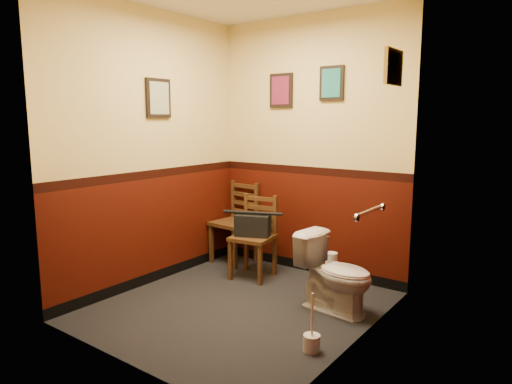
# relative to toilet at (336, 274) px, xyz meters

# --- Properties ---
(floor) EXTENTS (2.20, 2.40, 0.00)m
(floor) POSITION_rel_toilet_xyz_m (-0.72, -0.43, -0.33)
(floor) COLOR black
(floor) RESTS_ON ground
(wall_back) EXTENTS (2.20, 0.00, 2.70)m
(wall_back) POSITION_rel_toilet_xyz_m (-0.72, 0.77, 1.02)
(wall_back) COLOR #3D0D05
(wall_back) RESTS_ON ground
(wall_front) EXTENTS (2.20, 0.00, 2.70)m
(wall_front) POSITION_rel_toilet_xyz_m (-0.72, -1.63, 1.02)
(wall_front) COLOR #3D0D05
(wall_front) RESTS_ON ground
(wall_left) EXTENTS (0.00, 2.40, 2.70)m
(wall_left) POSITION_rel_toilet_xyz_m (-1.82, -0.43, 1.02)
(wall_left) COLOR #3D0D05
(wall_left) RESTS_ON ground
(wall_right) EXTENTS (0.00, 2.40, 2.70)m
(wall_right) POSITION_rel_toilet_xyz_m (0.38, -0.43, 1.02)
(wall_right) COLOR #3D0D05
(wall_right) RESTS_ON ground
(grab_bar) EXTENTS (0.05, 0.56, 0.06)m
(grab_bar) POSITION_rel_toilet_xyz_m (0.35, -0.18, 0.62)
(grab_bar) COLOR silver
(grab_bar) RESTS_ON wall_right
(framed_print_back_a) EXTENTS (0.28, 0.04, 0.36)m
(framed_print_back_a) POSITION_rel_toilet_xyz_m (-1.07, 0.75, 1.62)
(framed_print_back_a) COLOR black
(framed_print_back_a) RESTS_ON wall_back
(framed_print_back_b) EXTENTS (0.26, 0.04, 0.34)m
(framed_print_back_b) POSITION_rel_toilet_xyz_m (-0.47, 0.75, 1.67)
(framed_print_back_b) COLOR black
(framed_print_back_b) RESTS_ON wall_back
(framed_print_left) EXTENTS (0.04, 0.30, 0.38)m
(framed_print_left) POSITION_rel_toilet_xyz_m (-1.80, -0.33, 1.52)
(framed_print_left) COLOR black
(framed_print_left) RESTS_ON wall_left
(framed_print_right) EXTENTS (0.04, 0.34, 0.28)m
(framed_print_right) POSITION_rel_toilet_xyz_m (0.36, 0.17, 1.72)
(framed_print_right) COLOR olive
(framed_print_right) RESTS_ON wall_right
(toilet) EXTENTS (0.71, 0.44, 0.66)m
(toilet) POSITION_rel_toilet_xyz_m (0.00, 0.00, 0.00)
(toilet) COLOR white
(toilet) RESTS_ON floor
(toilet_brush) EXTENTS (0.12, 0.12, 0.44)m
(toilet_brush) POSITION_rel_toilet_xyz_m (0.19, -0.73, -0.26)
(toilet_brush) COLOR silver
(toilet_brush) RESTS_ON floor
(chair_left) EXTENTS (0.46, 0.46, 0.92)m
(chair_left) POSITION_rel_toilet_xyz_m (-1.57, 0.59, 0.13)
(chair_left) COLOR #57351A
(chair_left) RESTS_ON floor
(chair_right) EXTENTS (0.46, 0.46, 0.86)m
(chair_right) POSITION_rel_toilet_xyz_m (-1.09, 0.30, 0.10)
(chair_right) COLOR #57351A
(chair_right) RESTS_ON floor
(handbag) EXTENTS (0.40, 0.30, 0.26)m
(handbag) POSITION_rel_toilet_xyz_m (-1.08, 0.26, 0.23)
(handbag) COLOR black
(handbag) RESTS_ON chair_right
(tp_stack) EXTENTS (0.25, 0.15, 0.33)m
(tp_stack) POSITION_rel_toilet_xyz_m (-0.32, 0.57, -0.19)
(tp_stack) COLOR silver
(tp_stack) RESTS_ON floor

